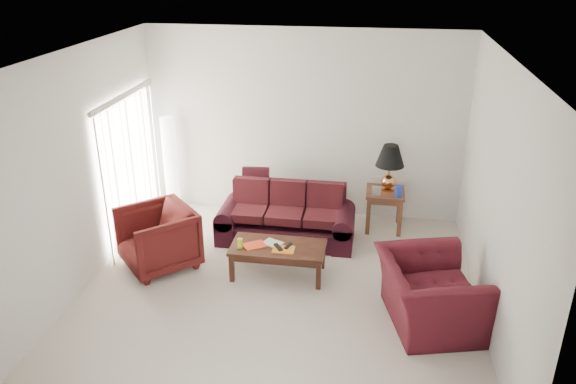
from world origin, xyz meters
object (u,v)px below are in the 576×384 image
object	(u,v)px
armchair_right	(429,293)
floor_lamp	(171,164)
armchair_left	(158,238)
coffee_table	(278,260)
end_table	(384,210)
sofa	(286,215)

from	to	relation	value
armchair_right	floor_lamp	bearing A→B (deg)	43.11
floor_lamp	armchair_left	distance (m)	1.87
floor_lamp	coffee_table	xyz separation A→B (m)	(2.09, -1.75, -0.60)
coffee_table	end_table	bearing A→B (deg)	63.80
end_table	armchair_right	bearing A→B (deg)	-77.80
floor_lamp	armchair_right	distance (m)	4.74
floor_lamp	sofa	bearing A→B (deg)	-20.46
floor_lamp	armchair_left	bearing A→B (deg)	-76.41
sofa	armchair_right	distance (m)	2.63
floor_lamp	armchair_right	bearing A→B (deg)	-32.14
sofa	end_table	world-z (taller)	sofa
armchair_left	end_table	bearing A→B (deg)	75.16
sofa	end_table	xyz separation A→B (m)	(1.45, 0.62, -0.10)
end_table	armchair_right	distance (m)	2.43
end_table	sofa	bearing A→B (deg)	-156.71
floor_lamp	armchair_left	world-z (taller)	floor_lamp
floor_lamp	coffee_table	bearing A→B (deg)	-39.94
end_table	coffee_table	xyz separation A→B (m)	(-1.39, -1.62, -0.10)
floor_lamp	end_table	bearing A→B (deg)	-2.26
armchair_right	armchair_left	bearing A→B (deg)	63.66
floor_lamp	armchair_left	xyz separation A→B (m)	(0.43, -1.78, -0.39)
end_table	armchair_right	world-z (taller)	armchair_right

